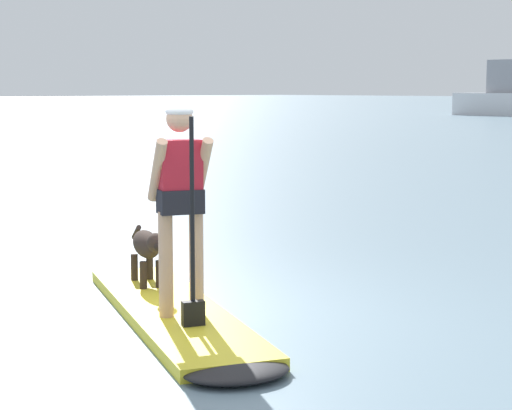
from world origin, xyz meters
TOP-DOWN VIEW (x-y plane):
  - ground_plane at (0.00, 0.00)m, footprint 400.00×400.00m
  - paddleboard at (0.21, -0.09)m, footprint 3.74×2.18m
  - person_paddler at (0.30, -0.13)m, footprint 0.68×0.60m
  - dog at (-0.84, 0.36)m, footprint 1.06×0.51m

SIDE VIEW (x-z plane):
  - ground_plane at x=0.00m, z-range 0.00..0.00m
  - paddleboard at x=0.21m, z-range 0.00..0.10m
  - dog at x=-0.84m, z-range 0.20..0.75m
  - person_paddler at x=0.30m, z-range 0.24..1.99m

